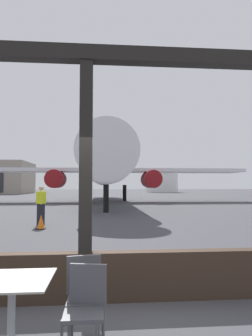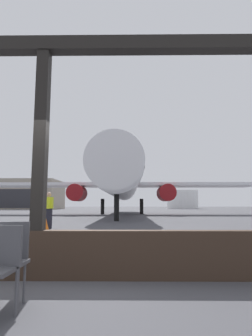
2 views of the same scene
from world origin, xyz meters
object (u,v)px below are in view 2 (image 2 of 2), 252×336
object	(u,v)px
airplane	(121,182)
distant_hangar	(12,195)
traffic_cone	(46,224)
cafe_chair_window_right	(9,255)
fuel_storage_tank	(182,200)
ground_crew_worker	(49,209)

from	to	relation	value
airplane	distant_hangar	bearing A→B (deg)	126.72
traffic_cone	cafe_chair_window_right	bearing A→B (deg)	-75.87
cafe_chair_window_right	traffic_cone	xyz separation A→B (m)	(-2.24, 8.91, -0.28)
airplane	fuel_storage_tank	xyz separation A→B (m)	(16.01, 47.75, -1.23)
airplane	traffic_cone	size ratio (longest dim) A/B	53.39
cafe_chair_window_right	airplane	size ratio (longest dim) A/B	0.03
cafe_chair_window_right	distant_hangar	distance (m)	73.40
distant_hangar	fuel_storage_tank	distance (m)	46.02
airplane	fuel_storage_tank	size ratio (longest dim) A/B	3.65
cafe_chair_window_right	ground_crew_worker	bearing A→B (deg)	103.80
cafe_chair_window_right	distant_hangar	bearing A→B (deg)	113.02
ground_crew_worker	distant_hangar	xyz separation A→B (m)	(-26.17, 57.29, 2.72)
cafe_chair_window_right	ground_crew_worker	size ratio (longest dim) A/B	0.54
cafe_chair_window_right	distant_hangar	xyz separation A→B (m)	(-28.68, 67.50, 3.06)
ground_crew_worker	distant_hangar	distance (m)	63.04
cafe_chair_window_right	airplane	xyz separation A→B (m)	(0.51, 28.38, 3.19)
cafe_chair_window_right	fuel_storage_tank	distance (m)	77.93
fuel_storage_tank	airplane	bearing A→B (deg)	-108.53
fuel_storage_tank	distant_hangar	bearing A→B (deg)	-169.18
distant_hangar	fuel_storage_tank	world-z (taller)	distant_hangar
fuel_storage_tank	traffic_cone	bearing A→B (deg)	-105.59
cafe_chair_window_right	fuel_storage_tank	size ratio (longest dim) A/B	0.11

